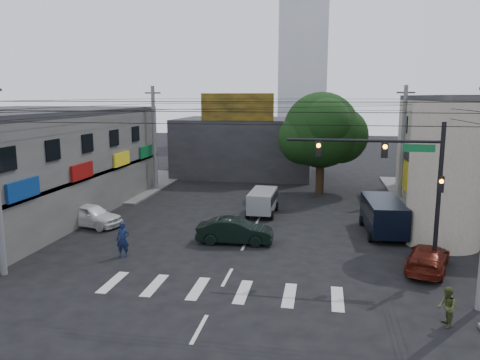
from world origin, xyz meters
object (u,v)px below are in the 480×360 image
(traffic_gantry, at_px, (402,173))
(navy_van, at_px, (383,217))
(white_compact, at_px, (90,215))
(pedestrian_olive, at_px, (447,307))
(utility_pole_far_right, at_px, (403,143))
(utility_pole_far_left, at_px, (154,139))
(traffic_officer, at_px, (123,240))
(silver_minivan, at_px, (263,203))
(maroon_sedan, at_px, (428,258))
(dark_sedan, at_px, (235,231))
(street_tree, at_px, (321,130))

(traffic_gantry, relative_size, navy_van, 1.33)
(white_compact, relative_size, navy_van, 0.85)
(navy_van, height_order, pedestrian_olive, navy_van)
(utility_pole_far_right, height_order, pedestrian_olive, utility_pole_far_right)
(utility_pole_far_left, distance_m, traffic_officer, 18.15)
(traffic_gantry, xyz_separation_m, silver_minivan, (-7.74, 10.00, -3.97))
(maroon_sedan, xyz_separation_m, traffic_officer, (-15.32, -0.81, 0.31))
(utility_pole_far_right, height_order, dark_sedan, utility_pole_far_right)
(dark_sedan, height_order, pedestrian_olive, pedestrian_olive)
(pedestrian_olive, bearing_deg, utility_pole_far_left, -139.06)
(traffic_gantry, height_order, navy_van, traffic_gantry)
(traffic_gantry, xyz_separation_m, dark_sedan, (-8.44, 3.16, -4.11))
(pedestrian_olive, bearing_deg, traffic_gantry, -169.12)
(traffic_gantry, bearing_deg, traffic_officer, -179.26)
(utility_pole_far_left, bearing_deg, traffic_gantry, -42.86)
(utility_pole_far_left, relative_size, navy_van, 1.70)
(traffic_gantry, xyz_separation_m, navy_van, (0.12, 6.57, -3.77))
(silver_minivan, xyz_separation_m, traffic_officer, (-6.04, -10.18, 0.08))
(utility_pole_far_left, height_order, dark_sedan, utility_pole_far_left)
(dark_sedan, xyz_separation_m, pedestrian_olive, (9.45, -8.36, 0.04))
(maroon_sedan, bearing_deg, utility_pole_far_right, -76.24)
(traffic_gantry, relative_size, silver_minivan, 1.79)
(dark_sedan, bearing_deg, utility_pole_far_left, 32.09)
(white_compact, bearing_deg, utility_pole_far_left, 15.07)
(utility_pole_far_right, relative_size, dark_sedan, 2.07)
(white_compact, bearing_deg, dark_sedan, -85.49)
(navy_van, distance_m, pedestrian_olive, 11.80)
(utility_pole_far_right, bearing_deg, silver_minivan, -146.09)
(utility_pole_far_right, bearing_deg, pedestrian_olive, -94.29)
(utility_pole_far_left, xyz_separation_m, maroon_sedan, (19.87, -16.37, -3.97))
(utility_pole_far_left, bearing_deg, dark_sedan, -54.46)
(traffic_gantry, height_order, dark_sedan, traffic_gantry)
(white_compact, distance_m, maroon_sedan, 20.34)
(white_compact, bearing_deg, traffic_gantry, -90.21)
(street_tree, relative_size, traffic_officer, 4.65)
(utility_pole_far_right, height_order, white_compact, utility_pole_far_right)
(traffic_gantry, distance_m, traffic_officer, 14.31)
(street_tree, height_order, traffic_officer, street_tree)
(maroon_sedan, bearing_deg, utility_pole_far_left, -21.78)
(street_tree, height_order, maroon_sedan, street_tree)
(dark_sedan, bearing_deg, silver_minivan, -9.29)
(utility_pole_far_right, distance_m, navy_van, 11.31)
(maroon_sedan, bearing_deg, traffic_gantry, 39.95)
(dark_sedan, height_order, silver_minivan, silver_minivan)
(traffic_officer, bearing_deg, navy_van, 16.51)
(white_compact, bearing_deg, maroon_sedan, -87.35)
(traffic_gantry, distance_m, pedestrian_olive, 6.68)
(traffic_gantry, xyz_separation_m, white_compact, (-18.32, 5.00, -4.09))
(traffic_gantry, distance_m, silver_minivan, 13.26)
(utility_pole_far_left, bearing_deg, utility_pole_far_right, 0.00)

